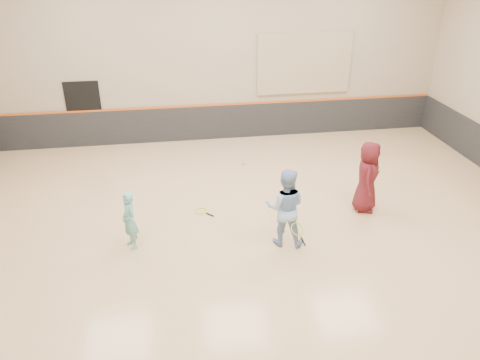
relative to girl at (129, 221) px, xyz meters
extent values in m
cube|color=tan|center=(2.80, 0.24, -0.78)|extent=(15.00, 12.00, 0.20)
cube|color=tan|center=(2.80, 6.25, 2.32)|extent=(15.00, 0.02, 6.00)
cube|color=tan|center=(2.80, -5.77, 2.32)|extent=(15.00, 0.02, 6.00)
cube|color=#232326|center=(2.80, 6.21, -0.08)|extent=(14.90, 0.04, 1.20)
cube|color=#D85914|center=(2.80, 6.20, 0.54)|extent=(14.90, 0.03, 0.06)
cube|color=tan|center=(5.60, 6.19, 1.82)|extent=(3.20, 0.08, 2.00)
cube|color=black|center=(-1.70, 6.22, 0.42)|extent=(1.10, 0.05, 2.20)
imported|color=#68B4AB|center=(0.00, 0.00, 0.00)|extent=(0.50, 0.58, 1.35)
imported|color=#89AAD5|center=(3.39, -0.37, 0.24)|extent=(1.05, 0.91, 1.83)
imported|color=#57141C|center=(5.76, 0.78, 0.24)|extent=(0.88, 1.05, 1.83)
sphere|color=#C2E234|center=(3.49, 0.04, -0.64)|extent=(0.07, 0.07, 0.07)
sphere|color=yellow|center=(5.94, 0.55, 0.52)|extent=(0.07, 0.07, 0.07)
sphere|color=#B2CC2F|center=(3.16, 3.91, -0.64)|extent=(0.07, 0.07, 0.07)
camera|label=1|loc=(1.03, -8.97, 5.38)|focal=35.00mm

